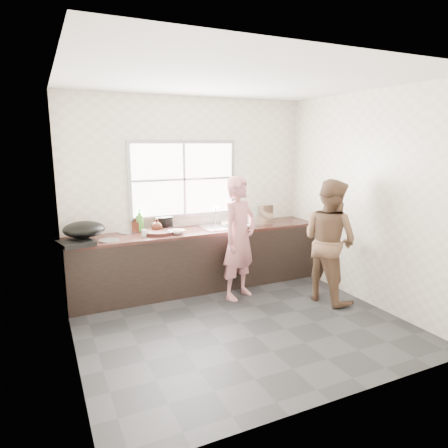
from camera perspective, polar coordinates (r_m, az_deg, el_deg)
name	(u,v)px	position (r m, az deg, el deg)	size (l,w,h in m)	color
floor	(240,323)	(4.80, 2.28, -13.98)	(3.60, 3.20, 0.01)	#2C2C2E
ceiling	(242,79)	(4.38, 2.58, 19.96)	(3.60, 3.20, 0.01)	silver
wall_back	(190,193)	(5.85, -4.88, 4.50)	(3.60, 0.01, 2.70)	silver
wall_left	(65,222)	(3.91, -21.75, 0.21)	(0.01, 3.20, 2.70)	silver
wall_right	(365,199)	(5.46, 19.52, 3.37)	(0.01, 3.20, 2.70)	beige
wall_front	(341,241)	(3.09, 16.32, -2.28)	(3.60, 0.01, 2.70)	silver
cabinet	(199,260)	(5.75, -3.63, -5.18)	(3.60, 0.62, 0.82)	black
countertop	(198,231)	(5.64, -3.68, -1.00)	(3.60, 0.64, 0.04)	#361B16
sink	(221,227)	(5.77, -0.45, -0.44)	(0.55, 0.45, 0.02)	silver
faucet	(215,215)	(5.92, -1.26, 1.30)	(0.02, 0.02, 0.30)	silver
window_frame	(184,179)	(5.78, -5.80, 6.39)	(1.60, 0.05, 1.10)	#9EA0A5
window_glazing	(184,179)	(5.75, -5.71, 6.37)	(1.50, 0.01, 1.00)	white
woman	(239,242)	(5.32, 2.20, -2.60)	(0.56, 0.37, 1.53)	#D37E85
person_side	(329,241)	(5.39, 14.81, -2.33)	(0.79, 0.61, 1.61)	brown
cutting_board	(159,232)	(5.45, -9.31, -1.12)	(0.44, 0.44, 0.04)	black
cleaver	(173,231)	(5.40, -7.29, -0.96)	(0.21, 0.10, 0.01)	silver
bowl_mince	(177,232)	(5.40, -6.79, -1.12)	(0.21, 0.21, 0.05)	white
bowl_crabs	(229,224)	(5.84, 0.68, -0.07)	(0.17, 0.17, 0.05)	silver
bowl_held	(244,226)	(5.69, 2.83, -0.32)	(0.21, 0.21, 0.07)	silver
black_pot	(164,223)	(5.70, -8.62, 0.16)	(0.26, 0.26, 0.18)	black
plate_food	(156,232)	(5.53, -9.66, -1.08)	(0.23, 0.23, 0.02)	silver
bottle_green	(140,220)	(5.60, -11.97, 0.54)	(0.12, 0.12, 0.32)	#489731
bottle_brown_tall	(136,225)	(5.60, -12.50, -0.16)	(0.08, 0.09, 0.19)	#4C1E13
bottle_brown_short	(157,226)	(5.53, -9.57, -0.22)	(0.14, 0.14, 0.18)	#471D11
glass_jar	(144,233)	(5.31, -11.35, -1.27)	(0.06, 0.06, 0.09)	silver
burner	(76,243)	(5.07, -20.41, -2.59)	(0.37, 0.37, 0.06)	black
wok	(84,229)	(5.21, -19.39, -0.71)	(0.50, 0.50, 0.19)	black
dish_rack	(256,214)	(5.96, 4.65, 1.37)	(0.41, 0.29, 0.31)	silver
pot_lid_left	(109,240)	(5.19, -16.12, -2.26)	(0.25, 0.25, 0.01)	#AEB1B5
pot_lid_right	(128,232)	(5.59, -13.57, -1.14)	(0.25, 0.25, 0.01)	silver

